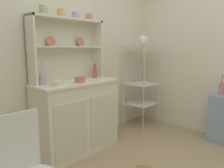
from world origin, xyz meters
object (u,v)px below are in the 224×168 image
(utensil_jar, at_px, (43,79))
(porcelain_teapot, at_px, (143,40))
(bakers_rack, at_px, (142,77))
(wire_chair, at_px, (23,167))
(hutch_cabinet, at_px, (77,116))
(hutch_shelf_unit, at_px, (66,45))
(cup_sage_0, at_px, (43,10))
(bowl_mixing_large, at_px, (57,83))
(jam_bottle, at_px, (95,72))
(flower_vase, at_px, (222,88))

(utensil_jar, bearing_deg, porcelain_teapot, -4.62)
(bakers_rack, bearing_deg, utensil_jar, 175.38)
(wire_chair, xyz_separation_m, utensil_jar, (0.63, 0.84, 0.40))
(hutch_cabinet, xyz_separation_m, hutch_shelf_unit, (0.00, 0.16, 0.84))
(hutch_cabinet, bearing_deg, utensil_jar, 168.27)
(cup_sage_0, distance_m, bowl_mixing_large, 0.78)
(utensil_jar, bearing_deg, jam_bottle, 0.63)
(hutch_cabinet, bearing_deg, bakers_rack, -2.44)
(wire_chair, height_order, jam_bottle, jam_bottle)
(porcelain_teapot, bearing_deg, flower_vase, -77.89)
(bakers_rack, bearing_deg, flower_vase, -77.97)
(hutch_shelf_unit, distance_m, flower_vase, 2.06)
(bowl_mixing_large, bearing_deg, cup_sage_0, 93.79)
(hutch_cabinet, relative_size, wire_chair, 1.20)
(bakers_rack, xyz_separation_m, jam_bottle, (-0.87, 0.14, 0.14))
(hutch_cabinet, height_order, hutch_shelf_unit, hutch_shelf_unit)
(bakers_rack, relative_size, cup_sage_0, 13.55)
(hutch_shelf_unit, bearing_deg, jam_bottle, -11.66)
(bowl_mixing_large, height_order, jam_bottle, jam_bottle)
(porcelain_teapot, bearing_deg, jam_bottle, 170.89)
(wire_chair, distance_m, cup_sage_0, 1.59)
(hutch_shelf_unit, relative_size, jam_bottle, 5.22)
(bakers_rack, height_order, jam_bottle, bakers_rack)
(jam_bottle, bearing_deg, porcelain_teapot, -9.11)
(hutch_cabinet, relative_size, jam_bottle, 5.61)
(flower_vase, bearing_deg, utensil_jar, 146.28)
(hutch_cabinet, relative_size, utensil_jar, 4.43)
(jam_bottle, distance_m, flower_vase, 1.68)
(wire_chair, distance_m, bowl_mixing_large, 1.06)
(hutch_shelf_unit, bearing_deg, hutch_cabinet, -90.00)
(utensil_jar, xyz_separation_m, flower_vase, (1.86, -1.24, -0.18))
(utensil_jar, distance_m, porcelain_teapot, 1.69)
(bowl_mixing_large, bearing_deg, hutch_shelf_unit, 38.62)
(hutch_shelf_unit, distance_m, porcelain_teapot, 1.27)
(hutch_shelf_unit, bearing_deg, flower_vase, -41.81)
(hutch_shelf_unit, distance_m, wire_chair, 1.57)
(hutch_cabinet, height_order, bakers_rack, bakers_rack)
(utensil_jar, xyz_separation_m, porcelain_teapot, (1.62, -0.13, 0.44))
(wire_chair, bearing_deg, hutch_cabinet, 56.17)
(bakers_rack, xyz_separation_m, cup_sage_0, (-1.56, 0.18, 0.84))
(cup_sage_0, relative_size, jam_bottle, 0.52)
(hutch_shelf_unit, bearing_deg, utensil_jar, -167.12)
(jam_bottle, bearing_deg, hutch_cabinet, -167.08)
(hutch_cabinet, relative_size, bowl_mixing_large, 7.30)
(bakers_rack, bearing_deg, bowl_mixing_large, -179.25)
(hutch_cabinet, distance_m, bowl_mixing_large, 0.54)
(cup_sage_0, bearing_deg, bakers_rack, -6.43)
(flower_vase, bearing_deg, bakers_rack, 102.03)
(bowl_mixing_large, bearing_deg, hutch_cabinet, 13.87)
(cup_sage_0, bearing_deg, utensil_jar, -146.13)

